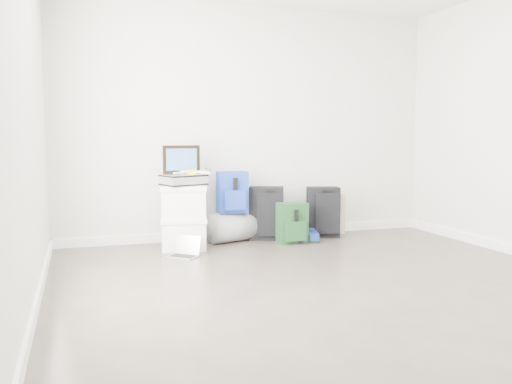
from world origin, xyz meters
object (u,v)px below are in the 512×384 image
object	(u,v)px
boxes_stack	(184,217)
briefcase	(183,180)
duffel_bag	(232,227)
laptop	(185,252)
large_suitcase	(267,213)
carry_on	(323,212)

from	to	relation	value
boxes_stack	briefcase	bearing A→B (deg)	0.00
boxes_stack	duffel_bag	size ratio (longest dim) A/B	1.25
boxes_stack	duffel_bag	bearing A→B (deg)	32.93
briefcase	laptop	xyz separation A→B (m)	(-0.06, -0.36, -0.69)
boxes_stack	laptop	distance (m)	0.47
boxes_stack	large_suitcase	xyz separation A→B (m)	(1.01, 0.24, -0.04)
briefcase	laptop	world-z (taller)	briefcase
boxes_stack	large_suitcase	size ratio (longest dim) A/B	1.11
boxes_stack	briefcase	distance (m)	0.40
large_suitcase	carry_on	bearing A→B (deg)	15.45
large_suitcase	laptop	world-z (taller)	large_suitcase
boxes_stack	briefcase	size ratio (longest dim) A/B	1.63
large_suitcase	duffel_bag	bearing A→B (deg)	-160.99
boxes_stack	briefcase	world-z (taller)	briefcase
large_suitcase	boxes_stack	bearing A→B (deg)	-146.77
briefcase	large_suitcase	xyz separation A→B (m)	(1.01, 0.24, -0.44)
laptop	duffel_bag	bearing A→B (deg)	84.54
duffel_bag	carry_on	bearing A→B (deg)	-19.80
briefcase	carry_on	size ratio (longest dim) A/B	0.70
duffel_bag	large_suitcase	world-z (taller)	large_suitcase
large_suitcase	laptop	xyz separation A→B (m)	(-1.07, -0.59, -0.26)
duffel_bag	carry_on	distance (m)	1.12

